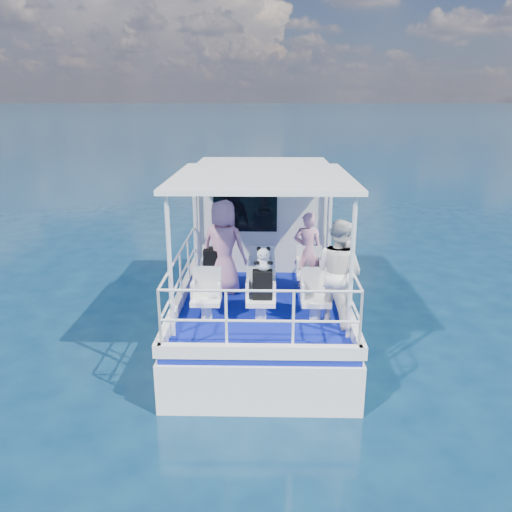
{
  "coord_description": "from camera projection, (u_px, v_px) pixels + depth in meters",
  "views": [
    {
      "loc": [
        0.08,
        -8.71,
        4.38
      ],
      "look_at": [
        -0.09,
        -0.4,
        1.79
      ],
      "focal_mm": 35.0,
      "sensor_mm": 36.0,
      "label": 1
    }
  ],
  "objects": [
    {
      "name": "canopy_posts",
      "position": [
        261.0,
        242.0,
        8.78
      ],
      "size": [
        2.77,
        2.97,
        2.2
      ],
      "color": "white",
      "rests_on": "deck"
    },
    {
      "name": "passenger_stbd_aft",
      "position": [
        339.0,
        272.0,
        7.97
      ],
      "size": [
        1.05,
        1.06,
        1.73
      ],
      "primitive_type": "imported",
      "rotation": [
        0.0,
        0.0,
        2.31
      ],
      "color": "white",
      "rests_on": "deck"
    },
    {
      "name": "passenger_port_fwd",
      "position": [
        224.0,
        247.0,
        9.28
      ],
      "size": [
        0.78,
        0.66,
        1.76
      ],
      "primitive_type": "imported",
      "rotation": [
        0.0,
        0.0,
        2.81
      ],
      "color": "pink",
      "rests_on": "deck"
    },
    {
      "name": "panda",
      "position": [
        263.0,
        259.0,
        7.99
      ],
      "size": [
        0.26,
        0.21,
        0.4
      ],
      "primitive_type": null,
      "color": "white",
      "rests_on": "backpack_center"
    },
    {
      "name": "railings",
      "position": [
        261.0,
        281.0,
        8.65
      ],
      "size": [
        2.84,
        3.59,
        1.0
      ],
      "primitive_type": null,
      "color": "white",
      "rests_on": "deck"
    },
    {
      "name": "seat_port_fwd",
      "position": [
        214.0,
        281.0,
        9.5
      ],
      "size": [
        0.48,
        0.46,
        0.38
      ],
      "primitive_type": "cube",
      "color": "white",
      "rests_on": "deck"
    },
    {
      "name": "seat_port_aft",
      "position": [
        206.0,
        309.0,
        8.26
      ],
      "size": [
        0.48,
        0.46,
        0.38
      ],
      "primitive_type": "cube",
      "color": "white",
      "rests_on": "deck"
    },
    {
      "name": "canopy",
      "position": [
        262.0,
        177.0,
        8.49
      ],
      "size": [
        3.0,
        3.2,
        0.08
      ],
      "primitive_type": "cube",
      "color": "white",
      "rests_on": "cabin"
    },
    {
      "name": "seat_stbd_aft",
      "position": [
        315.0,
        310.0,
        8.22
      ],
      "size": [
        0.48,
        0.46,
        0.38
      ],
      "primitive_type": "cube",
      "color": "white",
      "rests_on": "deck"
    },
    {
      "name": "seat_center_aft",
      "position": [
        261.0,
        309.0,
        8.24
      ],
      "size": [
        0.48,
        0.46,
        0.38
      ],
      "primitive_type": "cube",
      "color": "white",
      "rests_on": "deck"
    },
    {
      "name": "compact_camera",
      "position": [
        212.0,
        248.0,
        9.28
      ],
      "size": [
        0.1,
        0.06,
        0.06
      ],
      "primitive_type": "cube",
      "color": "black",
      "rests_on": "backpack_port"
    },
    {
      "name": "ground",
      "position": [
        261.0,
        338.0,
        9.61
      ],
      "size": [
        2000.0,
        2000.0,
        0.0
      ],
      "primitive_type": "plane",
      "color": "#08223D",
      "rests_on": "ground"
    },
    {
      "name": "cabin",
      "position": [
        263.0,
        212.0,
        11.21
      ],
      "size": [
        2.85,
        2.0,
        2.2
      ],
      "primitive_type": "cube",
      "color": "white",
      "rests_on": "deck"
    },
    {
      "name": "backpack_port",
      "position": [
        213.0,
        261.0,
        9.34
      ],
      "size": [
        0.34,
        0.19,
        0.45
      ],
      "primitive_type": "cube",
      "color": "black",
      "rests_on": "seat_port_fwd"
    },
    {
      "name": "passenger_stbd_fwd",
      "position": [
        308.0,
        250.0,
        9.54
      ],
      "size": [
        0.6,
        0.46,
        1.49
      ],
      "primitive_type": "imported",
      "rotation": [
        0.0,
        0.0,
        2.94
      ],
      "color": "pink",
      "rests_on": "deck"
    },
    {
      "name": "deck",
      "position": [
        262.0,
        279.0,
        10.32
      ],
      "size": [
        2.9,
        6.9,
        0.1
      ],
      "primitive_type": "cube",
      "color": "#091385",
      "rests_on": "hull"
    },
    {
      "name": "seat_stbd_fwd",
      "position": [
        309.0,
        282.0,
        9.46
      ],
      "size": [
        0.48,
        0.46,
        0.38
      ],
      "primitive_type": "cube",
      "color": "white",
      "rests_on": "deck"
    },
    {
      "name": "seat_center_fwd",
      "position": [
        262.0,
        282.0,
        9.48
      ],
      "size": [
        0.48,
        0.46,
        0.38
      ],
      "primitive_type": "cube",
      "color": "white",
      "rests_on": "deck"
    },
    {
      "name": "hull",
      "position": [
        262.0,
        317.0,
        10.57
      ],
      "size": [
        3.0,
        7.0,
        1.6
      ],
      "primitive_type": "cube",
      "color": "white",
      "rests_on": "ground"
    },
    {
      "name": "backpack_center",
      "position": [
        262.0,
        285.0,
        8.1
      ],
      "size": [
        0.32,
        0.18,
        0.48
      ],
      "primitive_type": "cube",
      "color": "black",
      "rests_on": "seat_center_aft"
    }
  ]
}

